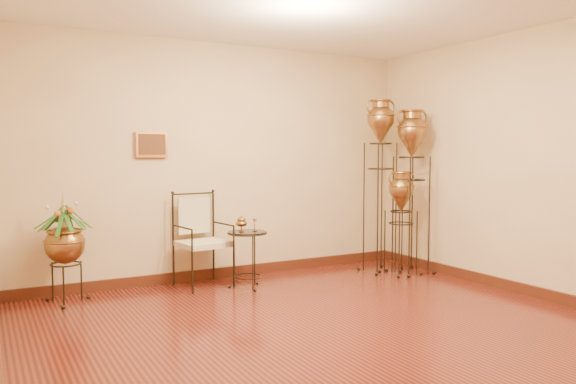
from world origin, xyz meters
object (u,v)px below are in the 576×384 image
amphora_tall (380,183)px  amphora_mid (411,190)px  armchair (203,240)px  side_table (247,258)px  planter_urn (65,240)px

amphora_tall → amphora_mid: (0.28, -0.27, -0.08)m
amphora_tall → armchair: amphora_tall is taller
side_table → amphora_mid: bearing=-7.7°
amphora_mid → side_table: size_ratio=2.58×
amphora_mid → armchair: (-2.52, 0.58, -0.51)m
planter_urn → armchair: 1.46m
amphora_tall → planter_urn: amphora_tall is taller
amphora_tall → planter_urn: size_ratio=1.91×
planter_urn → side_table: (1.86, -0.29, -0.31)m
amphora_mid → armchair: amphora_mid is taller
armchair → side_table: 0.54m
amphora_mid → armchair: bearing=167.0°
planter_urn → side_table: 1.91m
amphora_tall → planter_urn: bearing=175.1°
amphora_tall → amphora_mid: 0.39m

